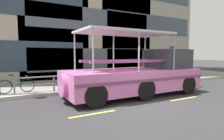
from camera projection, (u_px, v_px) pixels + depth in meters
ground_plane at (135, 102)px, 8.55m from camera, size 120.00×120.00×0.00m
sidewalk at (89, 83)px, 13.41m from camera, size 32.00×4.80×0.18m
curb_edge at (104, 89)px, 11.24m from camera, size 32.00×0.18×0.18m
lane_centreline at (145, 105)px, 7.93m from camera, size 25.80×0.12×0.01m
curb_guardrail at (115, 77)px, 11.93m from camera, size 11.47×0.09×0.83m
parking_sign at (172, 57)px, 15.05m from camera, size 0.60×0.12×2.61m
leaned_bicycle at (16, 86)px, 9.54m from camera, size 1.74×0.46×0.96m
duck_tour_boat at (141, 75)px, 10.05m from camera, size 9.07×2.68×3.27m
pedestrian_near_bow at (141, 68)px, 14.11m from camera, size 0.21×0.45×1.56m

